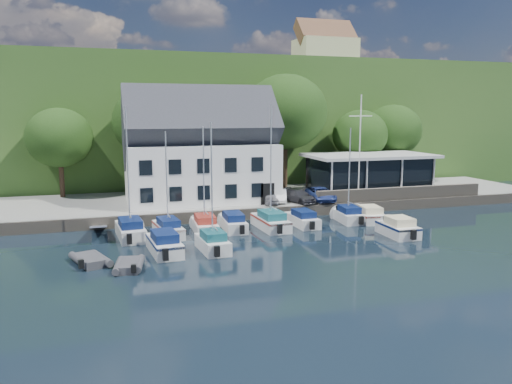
% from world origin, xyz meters
% --- Properties ---
extents(ground, '(180.00, 180.00, 0.00)m').
position_xyz_m(ground, '(0.00, 0.00, 0.00)').
color(ground, black).
rests_on(ground, ground).
extents(quay, '(60.00, 13.00, 1.00)m').
position_xyz_m(quay, '(0.00, 17.50, 0.50)').
color(quay, gray).
rests_on(quay, ground).
extents(quay_face, '(60.00, 0.30, 1.00)m').
position_xyz_m(quay_face, '(0.00, 11.00, 0.50)').
color(quay_face, '#6A6255').
rests_on(quay_face, ground).
extents(hillside, '(160.00, 75.00, 16.00)m').
position_xyz_m(hillside, '(0.00, 62.00, 8.00)').
color(hillside, '#305520').
rests_on(hillside, ground).
extents(field_patch, '(50.00, 30.00, 0.30)m').
position_xyz_m(field_patch, '(8.00, 70.00, 16.15)').
color(field_patch, '#576030').
rests_on(field_patch, hillside).
extents(farmhouse, '(10.40, 7.00, 8.20)m').
position_xyz_m(farmhouse, '(22.00, 52.00, 20.10)').
color(farmhouse, beige).
rests_on(farmhouse, hillside).
extents(harbor_building, '(14.40, 8.20, 8.70)m').
position_xyz_m(harbor_building, '(-7.00, 16.50, 5.35)').
color(harbor_building, white).
rests_on(harbor_building, quay).
extents(club_pavilion, '(13.20, 7.20, 4.10)m').
position_xyz_m(club_pavilion, '(11.00, 16.00, 3.05)').
color(club_pavilion, black).
rests_on(club_pavilion, quay).
extents(seawall, '(18.00, 0.50, 1.20)m').
position_xyz_m(seawall, '(12.00, 11.40, 1.60)').
color(seawall, '#6A6255').
rests_on(seawall, quay).
extents(gangway, '(1.20, 6.00, 1.40)m').
position_xyz_m(gangway, '(-16.50, 9.00, 0.00)').
color(gangway, silver).
rests_on(gangway, ground).
extents(car_silver, '(1.79, 3.43, 1.11)m').
position_xyz_m(car_silver, '(-1.14, 12.84, 1.56)').
color(car_silver, '#A0A0A5').
rests_on(car_silver, quay).
extents(car_white, '(2.28, 3.74, 1.16)m').
position_xyz_m(car_white, '(0.05, 13.48, 1.58)').
color(car_white, white).
rests_on(car_white, quay).
extents(car_dgrey, '(3.06, 4.56, 1.23)m').
position_xyz_m(car_dgrey, '(1.67, 12.77, 1.61)').
color(car_dgrey, '#2D2D32').
rests_on(car_dgrey, quay).
extents(car_blue, '(2.08, 4.25, 1.40)m').
position_xyz_m(car_blue, '(4.04, 12.87, 1.70)').
color(car_blue, navy).
rests_on(car_blue, quay).
extents(flagpole, '(2.44, 0.20, 10.16)m').
position_xyz_m(flagpole, '(7.87, 12.46, 6.08)').
color(flagpole, white).
rests_on(flagpole, quay).
extents(tree_0, '(6.54, 6.54, 8.94)m').
position_xyz_m(tree_0, '(-20.08, 22.40, 5.47)').
color(tree_0, '#193710').
rests_on(tree_0, quay).
extents(tree_1, '(8.18, 8.18, 11.17)m').
position_xyz_m(tree_1, '(-10.95, 21.31, 6.59)').
color(tree_1, '#193710').
rests_on(tree_1, quay).
extents(tree_2, '(7.22, 7.22, 9.86)m').
position_xyz_m(tree_2, '(-4.45, 22.28, 5.93)').
color(tree_2, '#193710').
rests_on(tree_2, quay).
extents(tree_3, '(9.28, 9.28, 12.69)m').
position_xyz_m(tree_3, '(3.71, 21.94, 7.34)').
color(tree_3, '#193710').
rests_on(tree_3, quay).
extents(tree_4, '(6.41, 6.41, 8.76)m').
position_xyz_m(tree_4, '(12.69, 21.33, 5.38)').
color(tree_4, '#193710').
rests_on(tree_4, quay).
extents(tree_5, '(6.87, 6.87, 9.38)m').
position_xyz_m(tree_5, '(17.51, 22.12, 5.69)').
color(tree_5, '#193710').
rests_on(tree_5, quay).
extents(boat_r1_0, '(2.55, 7.05, 9.53)m').
position_xyz_m(boat_r1_0, '(-14.20, 7.42, 4.77)').
color(boat_r1_0, silver).
rests_on(boat_r1_0, ground).
extents(boat_r1_1, '(2.52, 6.57, 8.64)m').
position_xyz_m(boat_r1_1, '(-11.35, 7.35, 4.32)').
color(boat_r1_1, silver).
rests_on(boat_r1_1, ground).
extents(boat_r1_2, '(2.15, 6.30, 8.71)m').
position_xyz_m(boat_r1_2, '(-8.40, 7.66, 4.36)').
color(boat_r1_2, silver).
rests_on(boat_r1_2, ground).
extents(boat_r1_3, '(2.07, 6.61, 1.45)m').
position_xyz_m(boat_r1_3, '(-6.02, 7.86, 0.72)').
color(boat_r1_3, silver).
rests_on(boat_r1_3, ground).
extents(boat_r1_4, '(2.42, 6.96, 9.31)m').
position_xyz_m(boat_r1_4, '(-2.96, 7.22, 4.65)').
color(boat_r1_4, silver).
rests_on(boat_r1_4, ground).
extents(boat_r1_5, '(2.00, 6.13, 1.36)m').
position_xyz_m(boat_r1_5, '(-0.01, 7.55, 0.68)').
color(boat_r1_5, silver).
rests_on(boat_r1_5, ground).
extents(boat_r1_6, '(2.29, 5.54, 8.73)m').
position_xyz_m(boat_r1_6, '(4.37, 7.73, 4.36)').
color(boat_r1_6, silver).
rests_on(boat_r1_6, ground).
extents(boat_r1_7, '(2.86, 6.00, 1.40)m').
position_xyz_m(boat_r1_7, '(6.20, 7.38, 0.70)').
color(boat_r1_7, silver).
rests_on(boat_r1_7, ground).
extents(boat_r2_0, '(2.51, 6.69, 1.56)m').
position_xyz_m(boat_r2_0, '(-12.19, 2.54, 0.78)').
color(boat_r2_0, silver).
rests_on(boat_r2_0, ground).
extents(boat_r2_1, '(2.20, 5.55, 9.06)m').
position_xyz_m(boat_r2_1, '(-8.93, 2.03, 4.53)').
color(boat_r2_1, silver).
rests_on(boat_r2_1, ground).
extents(boat_r2_4, '(2.26, 5.33, 1.53)m').
position_xyz_m(boat_r2_4, '(5.72, 2.03, 0.77)').
color(boat_r2_4, silver).
rests_on(boat_r2_4, ground).
extents(dinghy_0, '(2.88, 3.64, 0.74)m').
position_xyz_m(dinghy_0, '(-16.97, 1.30, 0.37)').
color(dinghy_0, '#3B3B40').
rests_on(dinghy_0, ground).
extents(dinghy_1, '(2.18, 3.16, 0.68)m').
position_xyz_m(dinghy_1, '(-14.69, -0.45, 0.34)').
color(dinghy_1, '#3B3B40').
rests_on(dinghy_1, ground).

